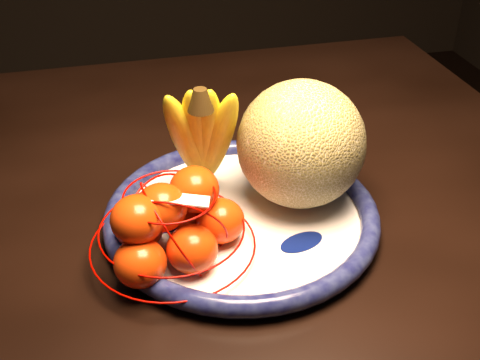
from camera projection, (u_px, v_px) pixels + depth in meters
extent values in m
cube|color=black|center=(86.00, 193.00, 0.96)|extent=(1.59, 0.97, 0.04)
cylinder|color=black|center=(368.00, 194.00, 1.65)|extent=(0.06, 0.06, 0.75)
cylinder|color=white|center=(242.00, 220.00, 0.85)|extent=(0.35, 0.35, 0.02)
torus|color=#060639|center=(242.00, 214.00, 0.85)|extent=(0.39, 0.39, 0.03)
cylinder|color=white|center=(242.00, 223.00, 0.86)|extent=(0.17, 0.17, 0.01)
ellipsoid|color=#081353|center=(301.00, 242.00, 0.80)|extent=(0.14, 0.11, 0.00)
ellipsoid|color=#081353|center=(207.00, 183.00, 0.92)|extent=(0.09, 0.13, 0.00)
ellipsoid|color=#081353|center=(162.00, 227.00, 0.83)|extent=(0.11, 0.07, 0.00)
sphere|color=olive|center=(301.00, 144.00, 0.84)|extent=(0.18, 0.18, 0.18)
ellipsoid|color=yellow|center=(188.00, 136.00, 0.84)|extent=(0.11, 0.12, 0.20)
ellipsoid|color=yellow|center=(198.00, 135.00, 0.84)|extent=(0.08, 0.12, 0.20)
ellipsoid|color=yellow|center=(206.00, 135.00, 0.84)|extent=(0.04, 0.11, 0.20)
ellipsoid|color=yellow|center=(217.00, 135.00, 0.84)|extent=(0.08, 0.13, 0.20)
cone|color=black|center=(200.00, 76.00, 0.79)|extent=(0.03, 0.03, 0.03)
ellipsoid|color=#FF3D0D|center=(140.00, 263.00, 0.72)|extent=(0.07, 0.07, 0.06)
ellipsoid|color=#FF3D0D|center=(192.00, 249.00, 0.75)|extent=(0.07, 0.07, 0.06)
ellipsoid|color=#FF3D0D|center=(220.00, 221.00, 0.79)|extent=(0.07, 0.07, 0.06)
ellipsoid|color=#FF3D0D|center=(139.00, 226.00, 0.78)|extent=(0.07, 0.07, 0.06)
ellipsoid|color=#FF3D0D|center=(185.00, 206.00, 0.82)|extent=(0.07, 0.07, 0.06)
ellipsoid|color=#FF3D0D|center=(161.00, 207.00, 0.74)|extent=(0.07, 0.07, 0.06)
ellipsoid|color=#FF3D0D|center=(194.00, 189.00, 0.77)|extent=(0.07, 0.07, 0.06)
ellipsoid|color=#FF3D0D|center=(137.00, 219.00, 0.72)|extent=(0.07, 0.07, 0.06)
torus|color=#AB0500|center=(173.00, 244.00, 0.78)|extent=(0.28, 0.28, 0.00)
torus|color=#AB0500|center=(172.00, 228.00, 0.77)|extent=(0.24, 0.24, 0.00)
torus|color=#AB0500|center=(169.00, 196.00, 0.74)|extent=(0.15, 0.15, 0.00)
torus|color=#AB0500|center=(172.00, 229.00, 0.77)|extent=(0.15, 0.14, 0.13)
torus|color=#AB0500|center=(172.00, 229.00, 0.77)|extent=(0.09, 0.15, 0.13)
torus|color=#AB0500|center=(172.00, 229.00, 0.77)|extent=(0.16, 0.11, 0.13)
cube|color=white|center=(180.00, 199.00, 0.72)|extent=(0.08, 0.05, 0.01)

